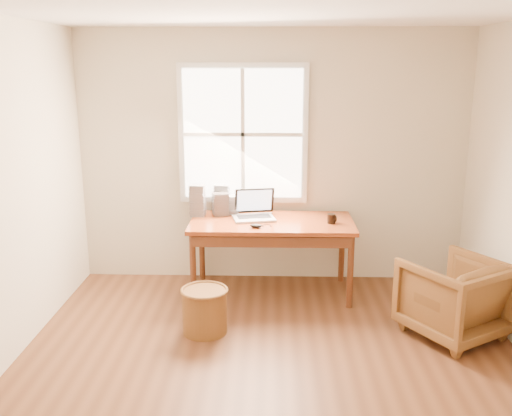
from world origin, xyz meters
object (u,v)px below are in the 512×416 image
(laptop, at_px, (254,206))
(coffee_mug, at_px, (331,219))
(armchair, at_px, (454,298))
(wicker_stool, at_px, (205,311))
(desk, at_px, (272,223))
(cd_stack_a, at_px, (222,198))

(laptop, height_order, coffee_mug, laptop)
(armchair, relative_size, wicker_stool, 1.94)
(desk, bearing_deg, coffee_mug, -6.61)
(wicker_stool, bearing_deg, coffee_mug, 35.89)
(laptop, distance_m, coffee_mug, 0.77)
(desk, distance_m, armchair, 1.81)
(desk, bearing_deg, armchair, -29.82)
(wicker_stool, distance_m, laptop, 1.23)
(wicker_stool, bearing_deg, laptop, 67.38)
(armchair, xyz_separation_m, coffee_mug, (-0.96, 0.81, 0.46))
(armchair, bearing_deg, desk, -62.43)
(desk, height_order, armchair, desk)
(desk, xyz_separation_m, armchair, (1.54, -0.88, -0.39))
(armchair, relative_size, cd_stack_a, 2.54)
(wicker_stool, distance_m, cd_stack_a, 1.43)
(desk, distance_m, laptop, 0.24)
(desk, height_order, laptop, laptop)
(desk, relative_size, laptop, 4.02)
(cd_stack_a, bearing_deg, wicker_stool, -92.46)
(desk, distance_m, cd_stack_a, 0.64)
(laptop, xyz_separation_m, coffee_mug, (0.75, -0.11, -0.10))
(armchair, relative_size, coffee_mug, 8.23)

